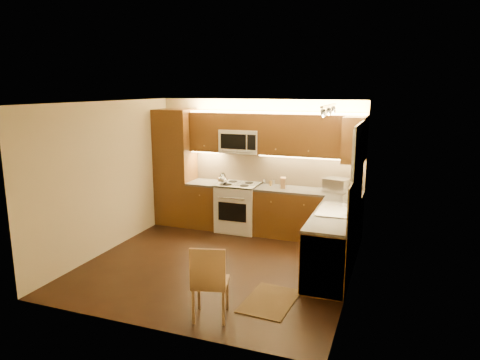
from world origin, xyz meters
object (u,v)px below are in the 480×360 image
at_px(dining_chair, 210,280).
at_px(stove, 238,207).
at_px(kettle, 223,178).
at_px(knife_block, 283,183).
at_px(toaster_oven, 336,185).
at_px(microwave, 241,141).
at_px(sink, 336,205).
at_px(soap_bottle, 352,196).

bearing_deg(dining_chair, stove, 89.86).
bearing_deg(kettle, knife_block, 28.58).
bearing_deg(stove, dining_chair, -75.27).
height_order(toaster_oven, dining_chair, toaster_oven).
distance_m(microwave, dining_chair, 3.65).
xyz_separation_m(stove, toaster_oven, (1.83, 0.06, 0.56)).
bearing_deg(microwave, kettle, -132.36).
relative_size(sink, toaster_oven, 2.11).
bearing_deg(toaster_oven, microwave, -165.62).
distance_m(knife_block, dining_chair, 3.26).
height_order(knife_block, soap_bottle, soap_bottle).
relative_size(stove, microwave, 1.21).
bearing_deg(dining_chair, toaster_oven, 58.18).
distance_m(stove, dining_chair, 3.30).
distance_m(toaster_oven, knife_block, 0.96).
relative_size(sink, knife_block, 4.35).
height_order(sink, kettle, kettle).
bearing_deg(stove, knife_block, 2.07).
bearing_deg(sink, knife_block, 134.42).
xyz_separation_m(stove, dining_chair, (0.84, -3.19, 0.01)).
bearing_deg(soap_bottle, microwave, 169.13).
bearing_deg(kettle, soap_bottle, 8.38).
relative_size(stove, dining_chair, 0.98).
bearing_deg(dining_chair, knife_block, 74.62).
relative_size(stove, kettle, 4.04).
relative_size(stove, soap_bottle, 4.21).
bearing_deg(soap_bottle, dining_chair, -109.29).
xyz_separation_m(microwave, soap_bottle, (2.18, -0.76, -0.71)).
distance_m(knife_block, soap_bottle, 1.47).
distance_m(stove, microwave, 1.27).
xyz_separation_m(sink, dining_chair, (-1.16, -2.06, -0.51)).
distance_m(sink, soap_bottle, 0.53).
xyz_separation_m(toaster_oven, soap_bottle, (0.35, -0.69, -0.01)).
bearing_deg(sink, soap_bottle, 69.99).
xyz_separation_m(microwave, sink, (2.00, -1.26, -0.74)).
distance_m(sink, kettle, 2.46).
bearing_deg(dining_chair, soap_bottle, 47.45).
distance_m(microwave, toaster_oven, 1.96).
bearing_deg(microwave, toaster_oven, -2.25).
height_order(microwave, dining_chair, microwave).
xyz_separation_m(microwave, dining_chair, (0.84, -3.32, -1.25)).
xyz_separation_m(kettle, dining_chair, (1.10, -3.04, -0.57)).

